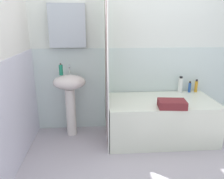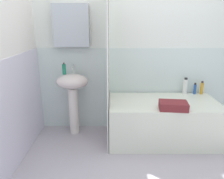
% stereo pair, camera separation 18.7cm
% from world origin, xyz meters
% --- Properties ---
extents(wall_back_tiled, '(3.60, 0.18, 2.40)m').
position_xyz_m(wall_back_tiled, '(-0.06, 1.26, 1.14)').
color(wall_back_tiled, white).
rests_on(wall_back_tiled, ground_plane).
extents(wall_left_tiled, '(0.07, 1.81, 2.40)m').
position_xyz_m(wall_left_tiled, '(-1.57, 0.34, 1.12)').
color(wall_left_tiled, white).
rests_on(wall_left_tiled, ground_plane).
extents(sink, '(0.44, 0.34, 0.87)m').
position_xyz_m(sink, '(-1.02, 1.03, 0.64)').
color(sink, white).
rests_on(sink, ground_plane).
extents(faucet, '(0.03, 0.12, 0.12)m').
position_xyz_m(faucet, '(-1.02, 1.11, 0.93)').
color(faucet, silver).
rests_on(faucet, sink).
extents(soap_dispenser, '(0.05, 0.05, 0.16)m').
position_xyz_m(soap_dispenser, '(-1.12, 1.03, 0.94)').
color(soap_dispenser, '#1B7A58').
rests_on(soap_dispenser, sink).
extents(bathtub, '(1.43, 0.76, 0.55)m').
position_xyz_m(bathtub, '(0.20, 0.84, 0.28)').
color(bathtub, silver).
rests_on(bathtub, ground_plane).
extents(shower_curtain, '(0.01, 0.76, 2.00)m').
position_xyz_m(shower_curtain, '(-0.53, 0.84, 1.00)').
color(shower_curtain, white).
rests_on(shower_curtain, ground_plane).
extents(lotion_bottle, '(0.04, 0.04, 0.19)m').
position_xyz_m(lotion_bottle, '(0.81, 1.15, 0.64)').
color(lotion_bottle, gold).
rests_on(lotion_bottle, bathtub).
extents(shampoo_bottle, '(0.04, 0.04, 0.16)m').
position_xyz_m(shampoo_bottle, '(0.72, 1.16, 0.63)').
color(shampoo_bottle, '#2852A4').
rests_on(shampoo_bottle, bathtub).
extents(conditioner_bottle, '(0.06, 0.06, 0.24)m').
position_xyz_m(conditioner_bottle, '(0.58, 1.16, 0.67)').
color(conditioner_bottle, white).
rests_on(conditioner_bottle, bathtub).
extents(towel_folded, '(0.35, 0.25, 0.09)m').
position_xyz_m(towel_folded, '(0.25, 0.56, 0.60)').
color(towel_folded, maroon).
rests_on(towel_folded, bathtub).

